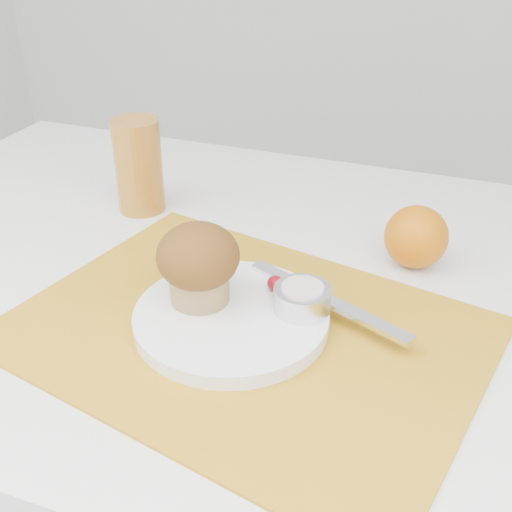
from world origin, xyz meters
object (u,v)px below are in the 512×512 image
(table, at_px, (238,464))
(juice_glass, at_px, (139,166))
(orange, at_px, (416,237))
(plate, at_px, (231,318))
(muffin, at_px, (198,262))

(table, xyz_separation_m, juice_glass, (-0.20, 0.11, 0.45))
(orange, xyz_separation_m, juice_glass, (-0.41, 0.02, 0.03))
(orange, relative_size, juice_glass, 0.58)
(juice_glass, bearing_deg, table, -29.18)
(orange, bearing_deg, table, -158.23)
(plate, xyz_separation_m, muffin, (-0.04, 0.01, 0.06))
(plate, distance_m, muffin, 0.07)
(juice_glass, xyz_separation_m, muffin, (0.20, -0.22, 0.00))
(plate, relative_size, juice_glass, 1.56)
(table, distance_m, juice_glass, 0.50)
(plate, xyz_separation_m, orange, (0.17, 0.21, 0.03))
(plate, distance_m, juice_glass, 0.34)
(orange, height_order, muffin, muffin)
(table, height_order, juice_glass, juice_glass)
(table, height_order, plate, plate)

